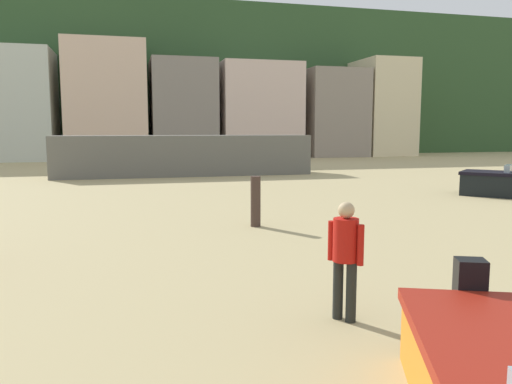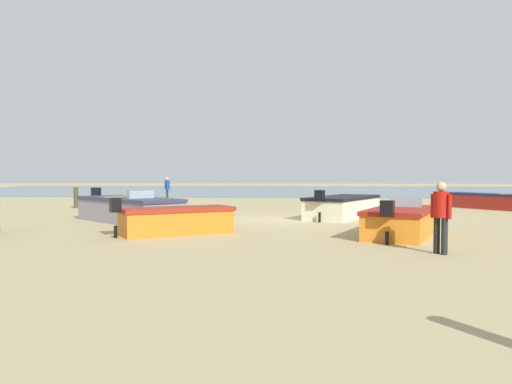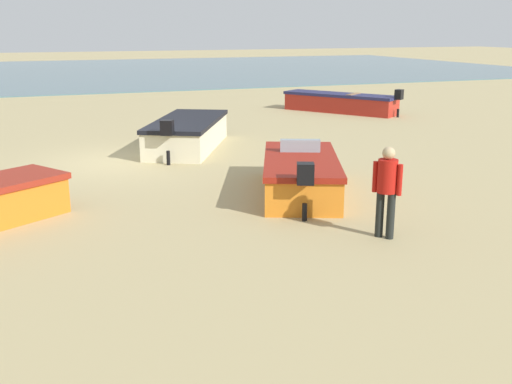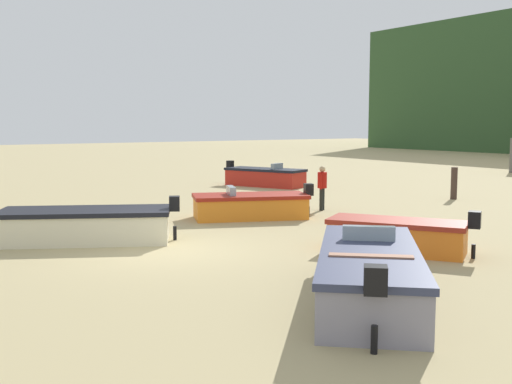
{
  "view_description": "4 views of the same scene",
  "coord_description": "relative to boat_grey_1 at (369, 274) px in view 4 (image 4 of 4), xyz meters",
  "views": [
    {
      "loc": [
        -6.16,
        1.8,
        2.58
      ],
      "look_at": [
        -3.47,
        12.21,
        1.23
      ],
      "focal_mm": 35.45,
      "sensor_mm": 36.0,
      "label": 1
    },
    {
      "loc": [
        0.0,
        18.91,
        1.77
      ],
      "look_at": [
        1.07,
        3.8,
        1.23
      ],
      "focal_mm": 34.01,
      "sensor_mm": 36.0,
      "label": 2
    },
    {
      "loc": [
        2.3,
        16.48,
        3.57
      ],
      "look_at": [
        -1.24,
        7.11,
        0.83
      ],
      "focal_mm": 42.43,
      "sensor_mm": 36.0,
      "label": 3
    },
    {
      "loc": [
        14.02,
        -6.52,
        3.2
      ],
      "look_at": [
        -2.44,
        4.39,
        0.98
      ],
      "focal_mm": 43.49,
      "sensor_mm": 36.0,
      "label": 4
    }
  ],
  "objects": [
    {
      "name": "boat_orange_2",
      "position": [
        -2.64,
        3.5,
        -0.06
      ],
      "size": [
        3.5,
        2.88,
        1.13
      ],
      "rotation": [
        0.0,
        0.0,
        2.14
      ],
      "color": "orange",
      "rests_on": "ground"
    },
    {
      "name": "boat_cream_3",
      "position": [
        -8.21,
        -2.5,
        -0.02
      ],
      "size": [
        3.61,
        4.79,
        1.21
      ],
      "rotation": [
        0.0,
        0.0,
        2.67
      ],
      "color": "beige",
      "rests_on": "ground"
    },
    {
      "name": "boat_red_7",
      "position": [
        -17.67,
        9.79,
        -0.01
      ],
      "size": [
        4.37,
        2.94,
        1.22
      ],
      "rotation": [
        0.0,
        0.0,
        5.11
      ],
      "color": "red",
      "rests_on": "ground"
    },
    {
      "name": "beach_walker_foreground",
      "position": [
        -9.38,
        6.65,
        0.48
      ],
      "size": [
        0.48,
        0.48,
        1.62
      ],
      "rotation": [
        0.0,
        0.0,
        5.35
      ],
      "color": "black",
      "rests_on": "ground"
    },
    {
      "name": "ground_plane",
      "position": [
        -6.03,
        -1.23,
        -0.47
      ],
      "size": [
        160.0,
        160.0,
        0.0
      ],
      "primitive_type": "plane",
      "color": "tan"
    },
    {
      "name": "mooring_post_near_water",
      "position": [
        -8.9,
        13.37,
        0.2
      ],
      "size": [
        0.26,
        0.26,
        1.34
      ],
      "primitive_type": "cylinder",
      "color": "#3F2F28",
      "rests_on": "ground"
    },
    {
      "name": "boat_grey_1",
      "position": [
        0.0,
        0.0,
        0.0
      ],
      "size": [
        4.96,
        4.73,
        1.25
      ],
      "rotation": [
        0.0,
        0.0,
        0.83
      ],
      "color": "gray",
      "rests_on": "ground"
    },
    {
      "name": "boat_orange_6",
      "position": [
        -9.25,
        3.45,
        -0.06
      ],
      "size": [
        2.93,
        4.11,
        1.13
      ],
      "rotation": [
        0.0,
        0.0,
        2.75
      ],
      "color": "orange",
      "rests_on": "ground"
    }
  ]
}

